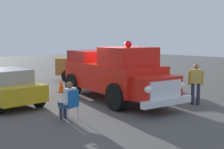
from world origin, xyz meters
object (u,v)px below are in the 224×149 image
(vintage_fire_truck, at_px, (115,73))
(traffic_cone, at_px, (61,86))
(spectator_seated, at_px, (68,99))
(classic_hot_rod, at_px, (2,86))
(lawn_chair_near_truck, at_px, (71,103))
(parked_pickup, at_px, (94,65))
(spectator_standing, at_px, (196,81))

(vintage_fire_truck, relative_size, traffic_cone, 9.85)
(spectator_seated, relative_size, traffic_cone, 2.03)
(classic_hot_rod, distance_m, traffic_cone, 3.41)
(lawn_chair_near_truck, relative_size, traffic_cone, 1.61)
(classic_hot_rod, height_order, traffic_cone, classic_hot_rod)
(parked_pickup, height_order, traffic_cone, parked_pickup)
(classic_hot_rod, height_order, spectator_seated, classic_hot_rod)
(vintage_fire_truck, xyz_separation_m, parked_pickup, (-3.56, -5.31, -0.21))
(parked_pickup, bearing_deg, traffic_cone, 26.00)
(parked_pickup, relative_size, spectator_seated, 3.81)
(parked_pickup, distance_m, spectator_seated, 9.36)
(vintage_fire_truck, xyz_separation_m, lawn_chair_near_truck, (3.30, 1.17, -0.61))
(vintage_fire_truck, xyz_separation_m, traffic_cone, (0.37, -3.39, -0.89))
(parked_pickup, height_order, spectator_standing, parked_pickup)
(classic_hot_rod, distance_m, spectator_standing, 7.89)
(classic_hot_rod, height_order, spectator_standing, spectator_standing)
(classic_hot_rod, xyz_separation_m, traffic_cone, (-3.34, -0.55, -0.44))
(classic_hot_rod, relative_size, spectator_standing, 2.66)
(vintage_fire_truck, bearing_deg, parked_pickup, -123.83)
(spectator_seated, height_order, traffic_cone, spectator_seated)
(spectator_standing, bearing_deg, parked_pickup, -102.70)
(vintage_fire_truck, distance_m, parked_pickup, 6.39)
(spectator_standing, bearing_deg, vintage_fire_truck, -59.31)
(spectator_seated, bearing_deg, vintage_fire_truck, -162.62)
(classic_hot_rod, xyz_separation_m, spectator_seated, (-0.39, 3.88, -0.05))
(vintage_fire_truck, distance_m, lawn_chair_near_truck, 3.55)
(traffic_cone, bearing_deg, vintage_fire_truck, 96.23)
(vintage_fire_truck, relative_size, spectator_standing, 3.74)
(classic_hot_rod, relative_size, spectator_seated, 3.45)
(lawn_chair_near_truck, distance_m, spectator_standing, 5.31)
(lawn_chair_near_truck, bearing_deg, spectator_standing, 161.10)
(vintage_fire_truck, distance_m, spectator_seated, 3.51)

